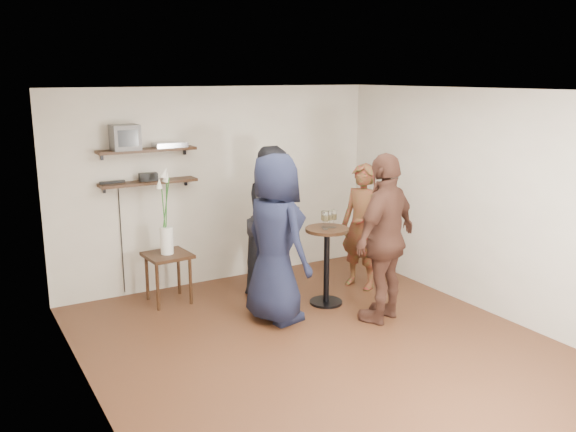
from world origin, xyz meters
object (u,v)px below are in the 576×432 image
(radio, at_px, (148,177))
(person_brown, at_px, (385,238))
(person_navy, at_px, (276,239))
(dvd_deck, at_px, (170,145))
(side_table, at_px, (168,262))
(drinks_table, at_px, (327,255))
(crt_monitor, at_px, (125,137))
(person_dark, at_px, (275,220))
(person_plaid, at_px, (362,227))

(radio, height_order, person_brown, person_brown)
(person_navy, bearing_deg, dvd_deck, 13.50)
(side_table, bearing_deg, person_brown, -41.93)
(radio, bearing_deg, dvd_deck, 0.00)
(dvd_deck, xyz_separation_m, drinks_table, (1.43, -1.39, -1.28))
(drinks_table, distance_m, person_navy, 0.86)
(crt_monitor, xyz_separation_m, person_navy, (1.21, -1.52, -1.06))
(person_brown, bearing_deg, drinks_table, -90.00)
(crt_monitor, xyz_separation_m, person_brown, (2.28, -2.12, -1.06))
(person_dark, xyz_separation_m, person_navy, (-0.46, -0.86, 0.02))
(dvd_deck, bearing_deg, person_dark, -30.64)
(person_navy, xyz_separation_m, person_brown, (1.07, -0.60, 0.00))
(person_plaid, bearing_deg, crt_monitor, -133.27)
(dvd_deck, xyz_separation_m, person_brown, (1.73, -2.12, -0.94))
(side_table, relative_size, person_brown, 0.32)
(person_dark, bearing_deg, person_plaid, -46.14)
(crt_monitor, bearing_deg, side_table, -47.78)
(side_table, bearing_deg, person_dark, -12.31)
(radio, height_order, person_plaid, person_plaid)
(side_table, height_order, person_brown, person_brown)
(dvd_deck, relative_size, side_table, 0.65)
(crt_monitor, xyz_separation_m, person_dark, (1.67, -0.66, -1.08))
(radio, distance_m, drinks_table, 2.39)
(person_plaid, height_order, person_navy, person_navy)
(crt_monitor, relative_size, side_table, 0.52)
(person_dark, bearing_deg, person_navy, -141.90)
(crt_monitor, xyz_separation_m, dvd_deck, (0.56, 0.00, -0.12))
(drinks_table, height_order, person_plaid, person_plaid)
(dvd_deck, xyz_separation_m, person_navy, (0.65, -1.52, -0.94))
(dvd_deck, distance_m, person_brown, 2.89)
(dvd_deck, distance_m, person_dark, 1.61)
(crt_monitor, bearing_deg, drinks_table, -34.87)
(crt_monitor, bearing_deg, person_navy, -51.48)
(crt_monitor, relative_size, person_plaid, 0.20)
(crt_monitor, height_order, dvd_deck, crt_monitor)
(crt_monitor, height_order, drinks_table, crt_monitor)
(radio, distance_m, person_dark, 1.66)
(person_dark, bearing_deg, side_table, 144.09)
(drinks_table, relative_size, person_navy, 0.50)
(radio, xyz_separation_m, person_brown, (2.02, -2.12, -0.56))
(dvd_deck, relative_size, drinks_table, 0.42)
(side_table, distance_m, person_dark, 1.43)
(radio, bearing_deg, drinks_table, -38.73)
(radio, distance_m, person_plaid, 2.79)
(dvd_deck, distance_m, side_table, 1.45)
(radio, distance_m, person_navy, 1.88)
(drinks_table, bearing_deg, dvd_deck, 135.96)
(dvd_deck, height_order, person_navy, dvd_deck)
(person_dark, height_order, person_brown, person_brown)
(drinks_table, bearing_deg, side_table, 148.43)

